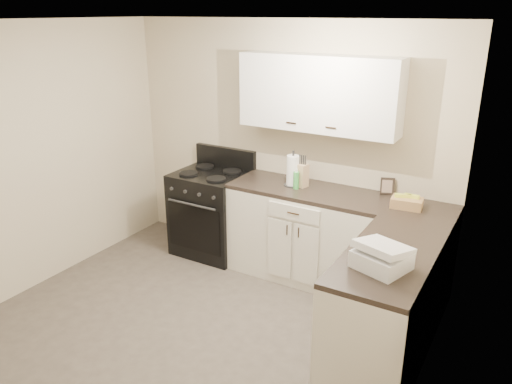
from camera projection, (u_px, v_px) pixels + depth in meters
The scene contains 19 objects.
floor at pixel (182, 340), 4.13m from camera, with size 3.60×3.60×0.00m, color #473F38.
ceiling at pixel (162, 21), 3.27m from camera, with size 3.60×3.60×0.00m, color white.
wall_back at pixel (284, 145), 5.16m from camera, with size 3.60×3.60×0.00m, color beige.
wall_right at pixel (420, 256), 2.85m from camera, with size 3.60×3.60×0.00m, color beige.
wall_left at pixel (19, 163), 4.56m from camera, with size 3.60×3.60×0.00m, color beige.
base_cabinets_back at pixel (307, 235), 4.99m from camera, with size 1.55×0.60×0.90m, color silver.
base_cabinets_right at pixel (395, 294), 3.95m from camera, with size 0.60×1.90×0.90m, color silver.
countertop_back at pixel (308, 191), 4.83m from camera, with size 1.55×0.60×0.04m, color black.
countertop_right at pixel (401, 241), 3.79m from camera, with size 0.60×1.90×0.04m, color black.
upper_cabinets at pixel (319, 93), 4.64m from camera, with size 1.55×0.30×0.70m, color white.
stove at pixel (212, 213), 5.51m from camera, with size 0.76×0.65×0.92m, color black.
knife_block at pixel (302, 175), 4.85m from camera, with size 0.10×0.09×0.23m, color tan.
paper_towel at pixel (293, 171), 4.87m from camera, with size 0.13×0.13×0.30m, color white.
soap_bottle at pixel (296, 180), 4.81m from camera, with size 0.06×0.06×0.17m, color green.
picture_frame at pixel (387, 186), 4.66m from camera, with size 0.13×0.02×0.16m, color black.
wicker_basket at pixel (407, 203), 4.36m from camera, with size 0.26×0.18×0.09m, color tan.
countertop_grill at pixel (381, 260), 3.33m from camera, with size 0.32×0.30×0.12m, color white.
oven_mitt_near at pixel (328, 314), 3.60m from camera, with size 0.02×0.15×0.26m, color black.
oven_mitt_far at pixel (350, 294), 3.98m from camera, with size 0.02×0.15×0.26m, color black.
Camera 1 is at (2.28, -2.67, 2.57)m, focal length 35.00 mm.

